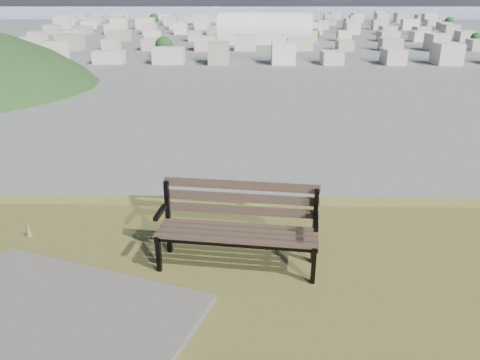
{
  "coord_description": "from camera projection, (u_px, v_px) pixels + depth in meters",
  "views": [
    {
      "loc": [
        -1.01,
        -2.43,
        28.0
      ],
      "look_at": [
        -1.13,
        4.3,
        25.3
      ],
      "focal_mm": 35.0,
      "sensor_mm": 36.0,
      "label": 1
    }
  ],
  "objects": [
    {
      "name": "park_bench",
      "position": [
        238.0,
        221.0,
        5.41
      ],
      "size": [
        1.9,
        0.81,
        0.96
      ],
      "rotation": [
        0.0,
        0.0,
        -0.12
      ],
      "color": "#433527",
      "rests_on": "hilltop_mesa"
    },
    {
      "name": "arena",
      "position": [
        265.0,
        34.0,
        276.45
      ],
      "size": [
        55.82,
        26.72,
        22.94
      ],
      "rotation": [
        0.0,
        0.0,
        -0.07
      ],
      "color": "silver",
      "rests_on": "ground"
    },
    {
      "name": "city_trees",
      "position": [
        210.0,
        30.0,
        307.27
      ],
      "size": [
        406.52,
        387.2,
        9.98
      ],
      "color": "#37221B",
      "rests_on": "ground"
    },
    {
      "name": "bay_water",
      "position": [
        249.0,
        9.0,
        847.7
      ],
      "size": [
        2400.0,
        700.0,
        0.12
      ],
      "primitive_type": "cube",
      "color": "#808CA3",
      "rests_on": "ground"
    },
    {
      "name": "city_blocks",
      "position": [
        250.0,
        25.0,
        377.34
      ],
      "size": [
        395.0,
        361.0,
        7.0
      ],
      "color": "#BDB2A6",
      "rests_on": "ground"
    }
  ]
}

